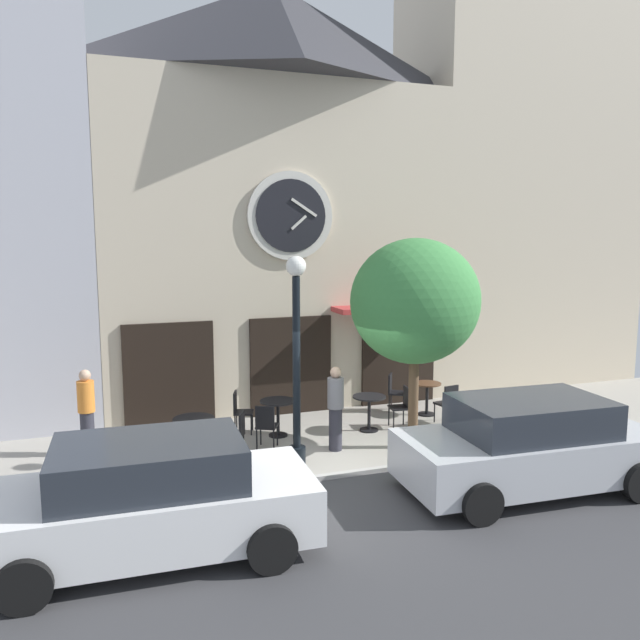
% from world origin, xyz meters
% --- Properties ---
extents(ground_plane, '(28.15, 10.99, 0.13)m').
position_xyz_m(ground_plane, '(0.00, -1.35, -0.02)').
color(ground_plane, '#9E998E').
extents(clock_building, '(8.41, 3.65, 10.05)m').
position_xyz_m(clock_building, '(0.44, 5.29, 5.21)').
color(clock_building, beige).
rests_on(clock_building, ground_plane).
extents(neighbor_building_right, '(6.40, 3.34, 14.45)m').
position_xyz_m(neighbor_building_right, '(7.82, 5.79, 7.23)').
color(neighbor_building_right, beige).
rests_on(neighbor_building_right, ground_plane).
extents(street_lamp, '(0.36, 0.36, 3.84)m').
position_xyz_m(street_lamp, '(-0.47, 0.79, 1.95)').
color(street_lamp, black).
rests_on(street_lamp, ground_plane).
extents(street_tree, '(2.56, 2.30, 4.14)m').
position_xyz_m(street_tree, '(2.00, 0.97, 2.92)').
color(street_tree, brown).
rests_on(street_tree, ground_plane).
extents(cafe_table_center, '(0.79, 0.79, 0.74)m').
position_xyz_m(cafe_table_center, '(-2.16, 1.95, 0.55)').
color(cafe_table_center, black).
rests_on(cafe_table_center, ground_plane).
extents(cafe_table_near_door, '(0.76, 0.76, 0.76)m').
position_xyz_m(cafe_table_near_door, '(-0.32, 2.56, 0.56)').
color(cafe_table_near_door, black).
rests_on(cafe_table_near_door, ground_plane).
extents(cafe_table_rightmost, '(0.71, 0.71, 0.77)m').
position_xyz_m(cafe_table_rightmost, '(1.62, 2.23, 0.54)').
color(cafe_table_rightmost, black).
rests_on(cafe_table_rightmost, ground_plane).
extents(cafe_table_center_left, '(0.65, 0.65, 0.76)m').
position_xyz_m(cafe_table_center_left, '(3.39, 2.87, 0.52)').
color(cafe_table_center_left, black).
rests_on(cafe_table_center_left, ground_plane).
extents(cafe_chair_mid_row, '(0.56, 0.56, 0.90)m').
position_xyz_m(cafe_chair_mid_row, '(2.81, 3.42, 0.53)').
color(cafe_chair_mid_row, black).
rests_on(cafe_chair_mid_row, ground_plane).
extents(cafe_chair_facing_wall, '(0.45, 0.45, 0.90)m').
position_xyz_m(cafe_chair_facing_wall, '(2.41, 2.21, 0.53)').
color(cafe_chair_facing_wall, black).
rests_on(cafe_chair_facing_wall, ground_plane).
extents(cafe_chair_by_entrance, '(0.53, 0.53, 0.90)m').
position_xyz_m(cafe_chair_by_entrance, '(-1.42, 1.52, 0.53)').
color(cafe_chair_by_entrance, black).
rests_on(cafe_chair_by_entrance, ground_plane).
extents(cafe_chair_near_lamp, '(0.54, 0.54, 0.90)m').
position_xyz_m(cafe_chair_near_lamp, '(-0.77, 1.83, 0.53)').
color(cafe_chair_near_lamp, black).
rests_on(cafe_chair_near_lamp, ground_plane).
extents(cafe_chair_corner, '(0.46, 0.46, 0.90)m').
position_xyz_m(cafe_chair_corner, '(3.47, 2.06, 0.53)').
color(cafe_chair_corner, black).
rests_on(cafe_chair_corner, ground_plane).
extents(cafe_chair_under_awning, '(0.50, 0.50, 0.90)m').
position_xyz_m(cafe_chair_under_awning, '(-1.03, 3.02, 0.53)').
color(cafe_chair_under_awning, black).
rests_on(cafe_chair_under_awning, ground_plane).
extents(pedestrian_grey, '(0.45, 0.45, 1.67)m').
position_xyz_m(pedestrian_grey, '(0.50, 1.34, 0.86)').
color(pedestrian_grey, '#2D2D38').
rests_on(pedestrian_grey, ground_plane).
extents(pedestrian_orange, '(0.35, 0.35, 1.67)m').
position_xyz_m(pedestrian_orange, '(-4.07, 2.70, 0.86)').
color(pedestrian_orange, '#2D2D38').
rests_on(pedestrian_orange, ground_plane).
extents(parked_car_white, '(4.37, 2.17, 1.55)m').
position_xyz_m(parked_car_white, '(-3.24, -1.61, 0.76)').
color(parked_car_white, white).
rests_on(parked_car_white, ground_plane).
extents(parked_car_silver, '(4.40, 2.21, 1.55)m').
position_xyz_m(parked_car_silver, '(2.83, -1.53, 0.76)').
color(parked_car_silver, '#B7BABF').
rests_on(parked_car_silver, ground_plane).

